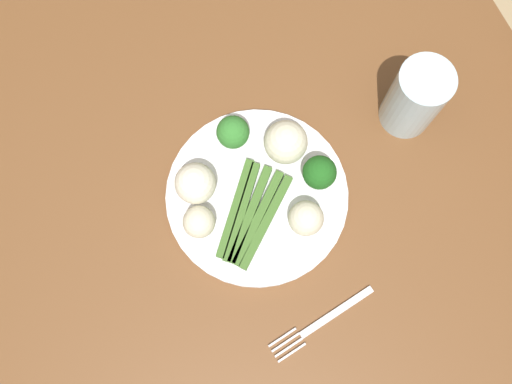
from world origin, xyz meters
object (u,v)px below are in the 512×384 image
(dining_table, at_px, (236,220))
(asparagus_bundle, at_px, (250,215))
(plate, at_px, (256,194))
(cauliflower_back, at_px, (199,222))
(cauliflower_front, at_px, (286,142))
(water_glass, at_px, (415,98))
(broccoli_outer_edge, at_px, (233,132))
(broccoli_back_right, at_px, (319,173))
(cauliflower_right, at_px, (306,218))
(cauliflower_edge, at_px, (195,183))
(fork, at_px, (321,322))

(dining_table, bearing_deg, asparagus_bundle, -148.42)
(plate, bearing_deg, cauliflower_back, 96.41)
(cauliflower_front, bearing_deg, dining_table, 114.29)
(dining_table, xyz_separation_m, cauliflower_back, (-0.01, 0.05, 0.13))
(plate, xyz_separation_m, water_glass, (0.02, -0.26, 0.06))
(dining_table, bearing_deg, plate, -84.71)
(broccoli_outer_edge, bearing_deg, cauliflower_front, -125.04)
(plate, relative_size, broccoli_back_right, 4.48)
(plate, relative_size, cauliflower_right, 5.28)
(broccoli_back_right, distance_m, water_glass, 0.17)
(asparagus_bundle, distance_m, cauliflower_edge, 0.09)
(asparagus_bundle, xyz_separation_m, water_glass, (0.05, -0.28, 0.04))
(dining_table, distance_m, broccoli_back_right, 0.19)
(cauliflower_right, bearing_deg, dining_table, 52.01)
(dining_table, height_order, cauliflower_right, cauliflower_right)
(dining_table, xyz_separation_m, cauliflower_front, (0.05, -0.10, 0.14))
(asparagus_bundle, bearing_deg, dining_table, 76.92)
(cauliflower_right, bearing_deg, broccoli_outer_edge, 15.21)
(water_glass, bearing_deg, fork, 131.91)
(asparagus_bundle, xyz_separation_m, cauliflower_back, (0.02, 0.07, 0.02))
(cauliflower_back, bearing_deg, cauliflower_right, -112.66)
(broccoli_outer_edge, distance_m, cauliflower_front, 0.08)
(plate, relative_size, cauliflower_back, 5.76)
(dining_table, distance_m, cauliflower_edge, 0.15)
(dining_table, height_order, cauliflower_back, cauliflower_back)
(plate, bearing_deg, asparagus_bundle, 141.15)
(asparagus_bundle, bearing_deg, cauliflower_edge, 82.89)
(cauliflower_front, bearing_deg, fork, 166.61)
(cauliflower_right, relative_size, cauliflower_front, 0.79)
(broccoli_outer_edge, distance_m, water_glass, 0.26)
(plate, bearing_deg, broccoli_outer_edge, -2.25)
(asparagus_bundle, bearing_deg, broccoli_back_right, -39.86)
(dining_table, height_order, cauliflower_edge, cauliflower_edge)
(cauliflower_right, bearing_deg, plate, 33.91)
(plate, bearing_deg, dining_table, 95.29)
(dining_table, relative_size, broccoli_back_right, 25.10)
(cauliflower_front, height_order, water_glass, water_glass)
(plate, distance_m, broccoli_back_right, 0.10)
(fork, bearing_deg, cauliflower_edge, -79.55)
(fork, bearing_deg, cauliflower_right, -113.68)
(asparagus_bundle, xyz_separation_m, cauliflower_edge, (0.07, 0.05, 0.02))
(cauliflower_front, bearing_deg, water_glass, -96.35)
(fork, bearing_deg, cauliflower_front, -111.44)
(plate, relative_size, cauliflower_front, 4.19)
(broccoli_outer_edge, height_order, fork, broccoli_outer_edge)
(broccoli_back_right, height_order, cauliflower_front, cauliflower_front)
(broccoli_outer_edge, xyz_separation_m, cauliflower_edge, (-0.05, 0.08, -0.00))
(broccoli_back_right, bearing_deg, broccoli_outer_edge, 39.39)
(asparagus_bundle, distance_m, broccoli_back_right, 0.11)
(cauliflower_right, height_order, water_glass, water_glass)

